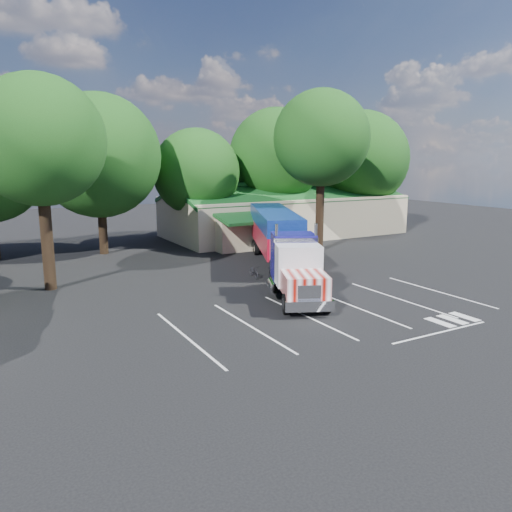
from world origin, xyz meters
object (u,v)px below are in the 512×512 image
semi_truck (279,237)px  woman (272,273)px  bicycle (254,271)px  silver_sedan (289,234)px

semi_truck → woman: 4.77m
bicycle → silver_sedan: silver_sedan is taller
woman → bicycle: (0.20, 2.64, -0.45)m
woman → bicycle: size_ratio=1.11×
semi_truck → bicycle: semi_truck is taller
bicycle → semi_truck: bearing=29.4°
woman → semi_truck: bearing=-51.3°
bicycle → silver_sedan: size_ratio=0.35×
silver_sedan → bicycle: bearing=162.0°
semi_truck → silver_sedan: size_ratio=4.39×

